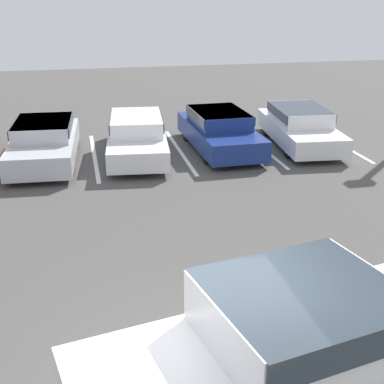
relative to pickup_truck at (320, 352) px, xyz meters
The scene contains 10 objects.
stall_stripe_b 12.39m from the pickup_truck, 113.03° to the left, with size 0.12×5.02×0.01m, color white.
stall_stripe_c 11.61m from the pickup_truck, 100.63° to the left, with size 0.12×5.02×0.01m, color white.
stall_stripe_d 11.42m from the pickup_truck, 87.16° to the left, with size 0.12×5.02×0.01m, color white.
stall_stripe_e 11.87m from the pickup_truck, 73.99° to the left, with size 0.12×5.02×0.01m, color white.
stall_stripe_f 12.87m from the pickup_truck, 62.33° to the left, with size 0.12×5.02×0.01m, color white.
pickup_truck is the anchor object (origin of this frame).
parked_sedan_b 11.72m from the pickup_truck, 107.75° to the left, with size 2.08×4.63×1.24m.
parked_sedan_c 11.27m from the pickup_truck, 94.15° to the left, with size 2.21×4.85×1.24m.
parked_sedan_d 11.46m from the pickup_truck, 80.75° to the left, with size 1.87×4.55×1.25m.
parked_sedan_e 12.18m from the pickup_truck, 67.94° to the left, with size 2.14×4.77×1.23m.
Camera 1 is at (-1.35, -5.45, 4.91)m, focal length 50.00 mm.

